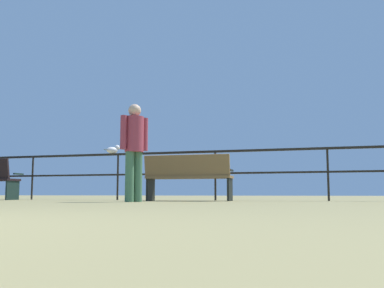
# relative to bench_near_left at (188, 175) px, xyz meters

# --- Properties ---
(pier_railing) EXTENTS (18.55, 0.05, 1.07)m
(pier_railing) POSITION_rel_bench_near_left_xyz_m (0.34, 0.86, 0.28)
(pier_railing) COLOR black
(pier_railing) RESTS_ON ground_plane
(bench_near_left) EXTENTS (1.74, 0.71, 0.90)m
(bench_near_left) POSITION_rel_bench_near_left_xyz_m (0.00, 0.00, 0.00)
(bench_near_left) COLOR brown
(bench_near_left) RESTS_ON ground_plane
(person_by_bench) EXTENTS (0.35, 0.48, 1.72)m
(person_by_bench) POSITION_rel_bench_near_left_xyz_m (-0.59, -1.27, 0.47)
(person_by_bench) COLOR #3E6A48
(person_by_bench) RESTS_ON ground_plane
(seagull_on_rail) EXTENTS (0.32, 0.37, 0.20)m
(seagull_on_rail) POSITION_rel_bench_near_left_xyz_m (-2.12, 0.88, 0.65)
(seagull_on_rail) COLOR white
(seagull_on_rail) RESTS_ON pier_railing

